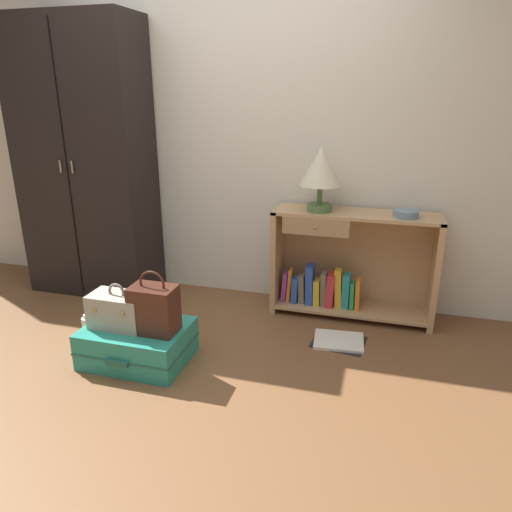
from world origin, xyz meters
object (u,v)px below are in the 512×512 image
object	(u,v)px
table_lamp	(321,169)
bowl	(406,213)
train_case	(118,310)
wardrobe	(86,162)
bottle	(88,330)
handbag	(154,309)
suitcase_large	(138,343)
bookshelf	(346,266)
open_book_on_floor	(339,341)

from	to	relation	value
table_lamp	bowl	distance (m)	0.64
bowl	train_case	size ratio (longest dim) A/B	0.50
wardrobe	bottle	world-z (taller)	wardrobe
handbag	bowl	bearing A→B (deg)	35.57
suitcase_large	bowl	bearing A→B (deg)	32.31
wardrobe	suitcase_large	distance (m)	1.59
bookshelf	suitcase_large	world-z (taller)	bookshelf
suitcase_large	train_case	world-z (taller)	train_case
handbag	table_lamp	bearing A→B (deg)	51.28
bottle	open_book_on_floor	world-z (taller)	bottle
bookshelf	bowl	world-z (taller)	bowl
bookshelf	suitcase_large	bearing A→B (deg)	-138.58
table_lamp	open_book_on_floor	xyz separation A→B (m)	(0.23, -0.42, -1.06)
wardrobe	handbag	xyz separation A→B (m)	(1.03, -0.96, -0.67)
bookshelf	table_lamp	size ratio (longest dim) A/B	2.59
bookshelf	open_book_on_floor	world-z (taller)	bookshelf
table_lamp	bowl	xyz separation A→B (m)	(0.58, -0.01, -0.27)
bowl	handbag	world-z (taller)	bowl
bottle	open_book_on_floor	xyz separation A→B (m)	(1.57, 0.46, -0.09)
table_lamp	bottle	xyz separation A→B (m)	(-1.34, -0.88, -0.97)
wardrobe	bowl	distance (m)	2.42
table_lamp	handbag	size ratio (longest dim) A/B	1.16
wardrobe	open_book_on_floor	size ratio (longest dim) A/B	5.74
handbag	open_book_on_floor	distance (m)	1.23
train_case	handbag	size ratio (longest dim) A/B	0.87
wardrobe	table_lamp	distance (m)	1.82
train_case	bottle	xyz separation A→B (m)	(-0.31, 0.11, -0.24)
open_book_on_floor	suitcase_large	bearing A→B (deg)	-154.78
bottle	table_lamp	bearing A→B (deg)	33.11
bookshelf	open_book_on_floor	distance (m)	0.58
train_case	bookshelf	bearing A→B (deg)	39.70
bowl	handbag	bearing A→B (deg)	-144.43
table_lamp	bowl	bearing A→B (deg)	-0.75
handbag	suitcase_large	bearing A→B (deg)	170.59
bookshelf	train_case	xyz separation A→B (m)	(-1.24, -1.03, -0.04)
bottle	handbag	bearing A→B (deg)	-11.43
bowl	open_book_on_floor	distance (m)	0.96
bowl	train_case	bearing A→B (deg)	-148.73
wardrobe	bookshelf	distance (m)	2.14
table_lamp	suitcase_large	bearing A→B (deg)	-134.08
suitcase_large	handbag	world-z (taller)	handbag
table_lamp	suitcase_large	distance (m)	1.65
wardrobe	bottle	distance (m)	1.36
table_lamp	open_book_on_floor	bearing A→B (deg)	-61.29
bookshelf	handbag	xyz separation A→B (m)	(-1.00, -1.03, 0.01)
bowl	bottle	bearing A→B (deg)	-155.68
bookshelf	table_lamp	bearing A→B (deg)	-168.34
bowl	suitcase_large	size ratio (longest dim) A/B	0.27
open_book_on_floor	wardrobe	bearing A→B (deg)	169.23
wardrobe	train_case	world-z (taller)	wardrobe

